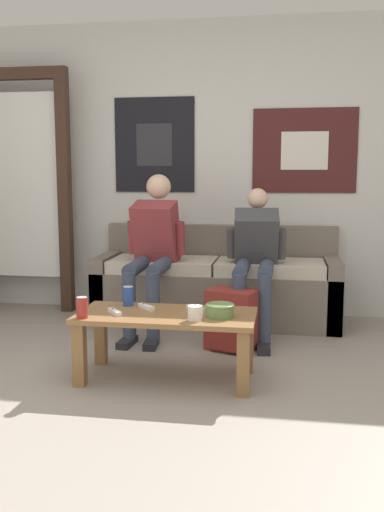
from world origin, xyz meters
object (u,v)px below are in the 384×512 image
(backpack, at_px, (232,321))
(game_controller_near_left, at_px, (146,307))
(game_controller_near_right, at_px, (195,308))
(person_seated_adult, at_px, (153,245))
(ceramic_bowl, at_px, (220,310))
(game_controller_far_center, at_px, (115,312))
(person_seated_teen, at_px, (255,255))
(couch, at_px, (217,287))
(drink_can_blue, at_px, (128,296))
(drink_can_red, at_px, (82,308))
(coffee_table, at_px, (166,326))
(pillar_candle, at_px, (195,313))

(backpack, xyz_separation_m, game_controller_near_left, (-0.48, -0.56, 0.22))
(backpack, relative_size, game_controller_near_right, 3.39)
(person_seated_adult, bearing_deg, ceramic_bowl, -59.33)
(game_controller_near_right, height_order, game_controller_far_center, same)
(person_seated_teen, bearing_deg, game_controller_far_center, -124.10)
(person_seated_teen, distance_m, game_controller_near_right, 1.05)
(person_seated_adult, height_order, ceramic_bowl, person_seated_adult)
(couch, bearing_deg, person_seated_teen, -46.66)
(person_seated_teen, distance_m, drink_can_blue, 1.20)
(ceramic_bowl, bearing_deg, drink_can_red, -169.06)
(game_controller_near_left, bearing_deg, coffee_table, -32.07)
(person_seated_adult, relative_size, ceramic_bowl, 7.18)
(couch, relative_size, game_controller_near_right, 15.92)
(backpack, xyz_separation_m, game_controller_near_right, (-0.18, -0.55, 0.22))
(backpack, height_order, game_controller_near_right, game_controller_near_right)
(person_seated_teen, distance_m, game_controller_near_left, 1.18)
(coffee_table, relative_size, backpack, 2.50)
(couch, xyz_separation_m, game_controller_near_left, (-0.29, -1.34, 0.13))
(pillar_candle, bearing_deg, backpack, 80.04)
(coffee_table, xyz_separation_m, drink_can_blue, (-0.28, 0.16, 0.14))
(person_seated_teen, bearing_deg, backpack, -107.67)
(person_seated_teen, relative_size, game_controller_far_center, 8.40)
(couch, height_order, pillar_candle, couch)
(ceramic_bowl, xyz_separation_m, game_controller_near_left, (-0.47, 0.13, -0.03))
(coffee_table, distance_m, game_controller_near_left, 0.19)
(person_seated_adult, xyz_separation_m, game_controller_near_right, (0.49, -0.97, -0.26))
(drink_can_red, bearing_deg, couch, 69.67)
(ceramic_bowl, distance_m, game_controller_far_center, 0.63)
(ceramic_bowl, distance_m, pillar_candle, 0.17)
(person_seated_teen, xyz_separation_m, game_controller_near_left, (-0.62, -0.99, -0.20))
(couch, height_order, game_controller_near_left, couch)
(person_seated_teen, bearing_deg, game_controller_near_right, -107.72)
(coffee_table, height_order, game_controller_near_left, game_controller_near_left)
(ceramic_bowl, relative_size, game_controller_near_left, 1.36)
(game_controller_near_right, bearing_deg, ceramic_bowl, -39.35)
(game_controller_near_right, bearing_deg, pillar_candle, -81.35)
(coffee_table, distance_m, game_controller_far_center, 0.32)
(couch, xyz_separation_m, ceramic_bowl, (0.19, -1.47, 0.16))
(coffee_table, xyz_separation_m, game_controller_near_left, (-0.15, 0.09, 0.09))
(person_seated_adult, height_order, drink_can_red, person_seated_adult)
(drink_can_blue, relative_size, game_controller_near_left, 0.98)
(couch, distance_m, game_controller_near_left, 1.38)
(person_seated_teen, distance_m, pillar_candle, 1.26)
(person_seated_teen, height_order, drink_can_blue, person_seated_teen)
(coffee_table, bearing_deg, person_seated_adult, 107.09)
(person_seated_teen, relative_size, ceramic_bowl, 6.54)
(couch, xyz_separation_m, pillar_candle, (0.06, -1.57, 0.16))
(game_controller_near_left, xyz_separation_m, game_controller_near_right, (0.31, 0.01, 0.00))
(coffee_table, height_order, person_seated_adult, person_seated_adult)
(couch, relative_size, game_controller_near_left, 15.90)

